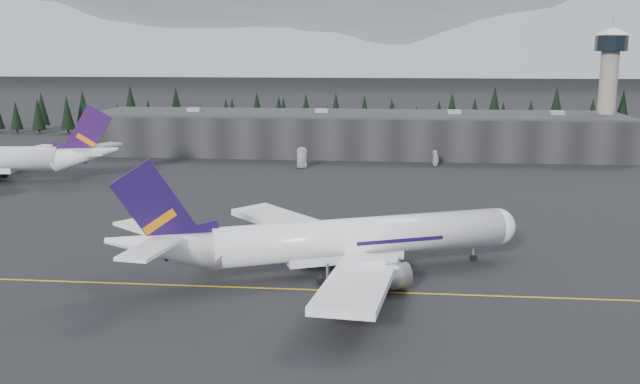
# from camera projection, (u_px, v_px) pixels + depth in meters

# --- Properties ---
(ground) EXTENTS (1400.00, 1400.00, 0.00)m
(ground) POSITION_uv_depth(u_px,v_px,m) (305.00, 285.00, 97.85)
(ground) COLOR black
(ground) RESTS_ON ground
(taxiline) EXTENTS (400.00, 0.40, 0.02)m
(taxiline) POSITION_uv_depth(u_px,v_px,m) (304.00, 290.00, 95.90)
(taxiline) COLOR gold
(taxiline) RESTS_ON ground
(terminal) EXTENTS (160.00, 30.00, 12.60)m
(terminal) POSITION_uv_depth(u_px,v_px,m) (354.00, 133.00, 218.50)
(terminal) COLOR black
(terminal) RESTS_ON ground
(control_tower) EXTENTS (10.00, 10.00, 37.70)m
(control_tower) POSITION_uv_depth(u_px,v_px,m) (609.00, 77.00, 210.63)
(control_tower) COLOR gray
(control_tower) RESTS_ON ground
(treeline) EXTENTS (360.00, 20.00, 15.00)m
(treeline) POSITION_uv_depth(u_px,v_px,m) (360.00, 118.00, 254.34)
(treeline) COLOR black
(treeline) RESTS_ON ground
(mountain_ridge) EXTENTS (4400.00, 900.00, 420.00)m
(mountain_ridge) POSITION_uv_depth(u_px,v_px,m) (385.00, 70.00, 1073.02)
(mountain_ridge) COLOR white
(mountain_ridge) RESTS_ON ground
(jet_main) EXTENTS (58.40, 52.01, 17.86)m
(jet_main) POSITION_uv_depth(u_px,v_px,m) (327.00, 241.00, 101.37)
(jet_main) COLOR white
(jet_main) RESTS_ON ground
(gse_vehicle_a) EXTENTS (3.40, 6.05, 1.60)m
(gse_vehicle_a) POSITION_uv_depth(u_px,v_px,m) (302.00, 165.00, 192.67)
(gse_vehicle_a) COLOR silver
(gse_vehicle_a) RESTS_ON ground
(gse_vehicle_b) EXTENTS (4.75, 3.07, 1.50)m
(gse_vehicle_b) POSITION_uv_depth(u_px,v_px,m) (436.00, 163.00, 196.40)
(gse_vehicle_b) COLOR silver
(gse_vehicle_b) RESTS_ON ground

